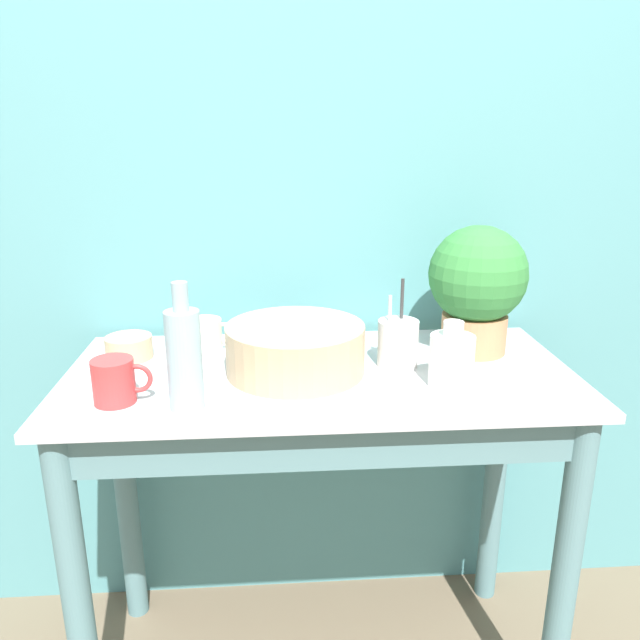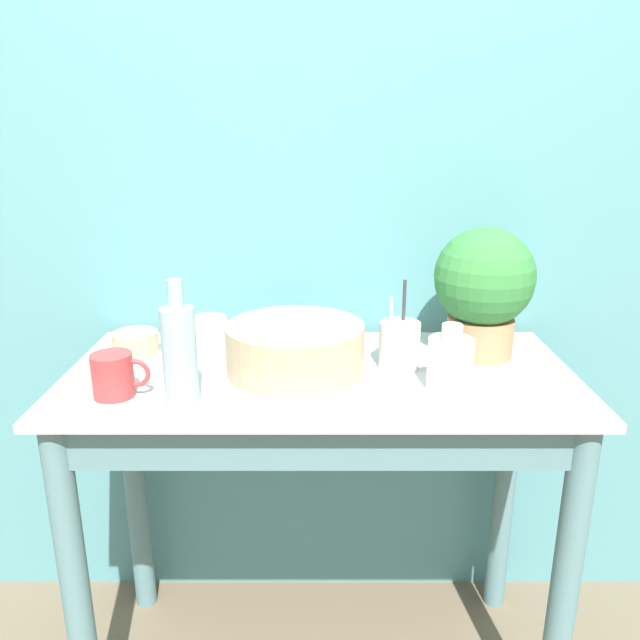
% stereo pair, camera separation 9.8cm
% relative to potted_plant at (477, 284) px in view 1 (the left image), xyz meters
% --- Properties ---
extents(wall_back, '(6.00, 0.05, 2.40)m').
position_rel_potted_plant_xyz_m(wall_back, '(-0.39, 0.23, 0.19)').
color(wall_back, teal).
rests_on(wall_back, ground_plane).
extents(counter_table, '(1.15, 0.54, 0.84)m').
position_rel_potted_plant_xyz_m(counter_table, '(-0.39, -0.12, -0.37)').
color(counter_table, slate).
rests_on(counter_table, ground_plane).
extents(potted_plant, '(0.24, 0.24, 0.31)m').
position_rel_potted_plant_xyz_m(potted_plant, '(0.00, 0.00, 0.00)').
color(potted_plant, tan).
rests_on(potted_plant, counter_table).
extents(bowl_wash_large, '(0.31, 0.31, 0.11)m').
position_rel_potted_plant_xyz_m(bowl_wash_large, '(-0.44, -0.11, -0.12)').
color(bowl_wash_large, tan).
rests_on(bowl_wash_large, counter_table).
extents(bottle_tall, '(0.07, 0.07, 0.26)m').
position_rel_potted_plant_xyz_m(bottle_tall, '(-0.66, -0.28, -0.06)').
color(bottle_tall, '#93B2BC').
rests_on(bottle_tall, counter_table).
extents(bottle_short, '(0.09, 0.09, 0.14)m').
position_rel_potted_plant_xyz_m(bottle_short, '(-0.11, -0.21, -0.11)').
color(bottle_short, white).
rests_on(bottle_short, counter_table).
extents(mug_red, '(0.12, 0.08, 0.09)m').
position_rel_potted_plant_xyz_m(mug_red, '(-0.81, -0.24, -0.13)').
color(mug_red, '#C63838').
rests_on(mug_red, counter_table).
extents(mug_cream, '(0.12, 0.09, 0.08)m').
position_rel_potted_plant_xyz_m(mug_cream, '(-0.66, 0.06, -0.13)').
color(mug_cream, beige).
rests_on(mug_cream, counter_table).
extents(bowl_small_tan, '(0.11, 0.11, 0.05)m').
position_rel_potted_plant_xyz_m(bowl_small_tan, '(-0.84, 0.01, -0.14)').
color(bowl_small_tan, tan).
rests_on(bowl_small_tan, counter_table).
extents(utensil_cup, '(0.09, 0.09, 0.20)m').
position_rel_potted_plant_xyz_m(utensil_cup, '(-0.20, -0.08, -0.12)').
color(utensil_cup, silver).
rests_on(utensil_cup, counter_table).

